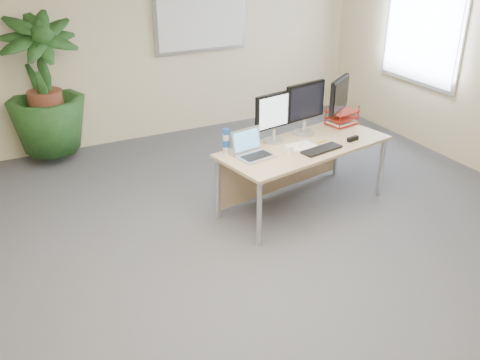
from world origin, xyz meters
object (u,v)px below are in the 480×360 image
floor_plant (46,102)px  monitor_left (274,115)px  laptop (252,149)px  desk (297,155)px  monitor_right (305,105)px

floor_plant → monitor_left: floor_plant is taller
monitor_left → laptop: bearing=-149.7°
desk → laptop: laptop is taller
laptop → floor_plant: bearing=122.7°
desk → floor_plant: size_ratio=1.24×
monitor_right → laptop: monitor_right is taller
monitor_left → floor_plant: bearing=131.1°
desk → floor_plant: (-2.06, 2.24, 0.21)m
floor_plant → desk: bearing=-47.4°
desk → monitor_left: bearing=149.7°
desk → monitor_right: (0.18, 0.18, 0.45)m
floor_plant → monitor_left: (1.85, -2.12, 0.21)m
monitor_right → laptop: 0.83m
floor_plant → laptop: 2.77m
monitor_left → laptop: 0.47m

